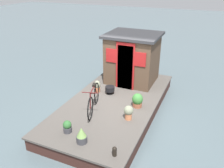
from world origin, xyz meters
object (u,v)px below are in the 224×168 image
potted_plant_lavender (67,127)px  potted_plant_succulent (82,136)px  potted_plant_sage (129,112)px  mooring_bollard (115,151)px  potted_plant_fern (137,100)px  charcoal_grill (110,89)px  houseboat_cabin (133,58)px  bicycle (94,99)px  potted_plant_ivy (97,86)px

potted_plant_lavender → potted_plant_succulent: size_ratio=0.80×
potted_plant_sage → mooring_bollard: 1.65m
potted_plant_sage → potted_plant_fern: bearing=-0.9°
potted_plant_succulent → charcoal_grill: size_ratio=1.31×
houseboat_cabin → bicycle: houseboat_cabin is taller
charcoal_grill → potted_plant_succulent: bearing=-170.6°
mooring_bollard → charcoal_grill: bearing=26.2°
bicycle → potted_plant_ivy: 1.34m
potted_plant_succulent → mooring_bollard: size_ratio=1.73×
bicycle → potted_plant_sage: (-0.04, -1.20, -0.15)m
potted_plant_succulent → mooring_bollard: (-0.12, -0.97, -0.07)m
potted_plant_lavender → mooring_bollard: potted_plant_lavender is taller
potted_plant_sage → bicycle: bearing=88.0°
bicycle → potted_plant_lavender: bearing=174.8°
potted_plant_ivy → mooring_bollard: potted_plant_ivy is taller
potted_plant_fern → potted_plant_lavender: bearing=147.6°
potted_plant_lavender → potted_plant_sage: (1.29, -1.32, 0.07)m
bicycle → charcoal_grill: bicycle is taller
potted_plant_ivy → potted_plant_fern: potted_plant_fern is taller
mooring_bollard → potted_plant_fern: bearing=5.3°
potted_plant_sage → potted_plant_succulent: bearing=154.1°
potted_plant_fern → charcoal_grill: size_ratio=1.37×
bicycle → potted_plant_succulent: bearing=-163.3°
potted_plant_lavender → charcoal_grill: 2.60m
potted_plant_succulent → mooring_bollard: bearing=-96.7°
mooring_bollard → potted_plant_sage: bearing=8.4°
bicycle → potted_plant_lavender: size_ratio=4.67×
charcoal_grill → potted_plant_fern: bearing=-112.1°
bicycle → potted_plant_ivy: bicycle is taller
charcoal_grill → mooring_bollard: size_ratio=1.32×
potted_plant_sage → mooring_bollard: size_ratio=1.72×
potted_plant_succulent → charcoal_grill: bearing=9.4°
houseboat_cabin → potted_plant_fern: (-1.94, -0.88, -0.75)m
potted_plant_ivy → mooring_bollard: bearing=-146.2°
potted_plant_lavender → potted_plant_sage: 1.85m
houseboat_cabin → potted_plant_lavender: (-4.05, 0.46, -0.81)m
potted_plant_ivy → potted_plant_sage: (-1.28, -1.70, 0.03)m
bicycle → potted_plant_sage: bicycle is taller
houseboat_cabin → potted_plant_lavender: size_ratio=5.68×
potted_plant_fern → mooring_bollard: 2.46m
potted_plant_ivy → charcoal_grill: size_ratio=1.29×
houseboat_cabin → potted_plant_ivy: houseboat_cabin is taller
potted_plant_ivy → potted_plant_sage: potted_plant_sage is taller
houseboat_cabin → mooring_bollard: (-4.39, -1.10, -0.85)m
potted_plant_succulent → charcoal_grill: (2.82, 0.47, -0.03)m
potted_plant_lavender → potted_plant_succulent: (-0.22, -0.59, 0.04)m
potted_plant_lavender → potted_plant_ivy: (2.56, 0.38, 0.05)m
houseboat_cabin → potted_plant_lavender: bearing=173.6°
potted_plant_ivy → charcoal_grill: potted_plant_ivy is taller
mooring_bollard → potted_plant_succulent: bearing=83.3°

